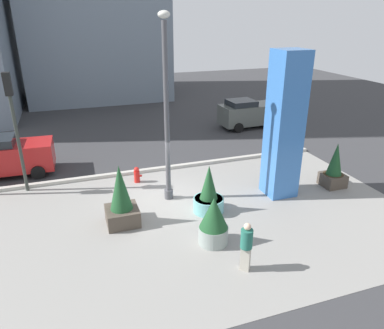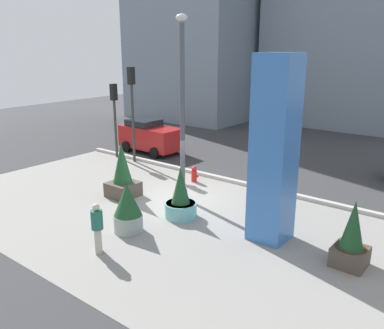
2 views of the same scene
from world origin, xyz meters
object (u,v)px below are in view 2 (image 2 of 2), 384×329
(potted_plant_by_pillar, at_px, (181,199))
(pedestrian_on_sidewalk, at_px, (97,226))
(traffic_light_corner, at_px, (115,108))
(potted_plant_curbside, at_px, (352,239))
(potted_plant_mid_plaza, at_px, (128,209))
(lamp_post, at_px, (182,114))
(potted_plant_near_left, at_px, (123,175))
(car_far_lane, at_px, (150,136))
(art_pillar_blue, at_px, (274,151))
(traffic_light_far_side, at_px, (132,100))
(fire_hydrant, at_px, (194,174))

(potted_plant_by_pillar, relative_size, pedestrian_on_sidewalk, 1.19)
(traffic_light_corner, bearing_deg, potted_plant_by_pillar, -27.46)
(potted_plant_curbside, height_order, potted_plant_mid_plaza, potted_plant_curbside)
(lamp_post, bearing_deg, potted_plant_near_left, -147.40)
(traffic_light_corner, relative_size, car_far_lane, 1.07)
(potted_plant_mid_plaza, bearing_deg, potted_plant_near_left, 140.12)
(traffic_light_corner, xyz_separation_m, pedestrian_on_sidewalk, (8.08, -7.99, -1.91))
(art_pillar_blue, distance_m, car_far_lane, 12.67)
(traffic_light_far_side, bearing_deg, potted_plant_by_pillar, -31.99)
(lamp_post, relative_size, car_far_lane, 1.89)
(potted_plant_by_pillar, height_order, traffic_light_corner, traffic_light_corner)
(car_far_lane, bearing_deg, potted_plant_by_pillar, -39.85)
(potted_plant_near_left, height_order, pedestrian_on_sidewalk, potted_plant_near_left)
(art_pillar_blue, distance_m, potted_plant_mid_plaza, 5.24)
(potted_plant_by_pillar, distance_m, potted_plant_mid_plaza, 2.15)
(potted_plant_by_pillar, height_order, traffic_light_far_side, traffic_light_far_side)
(potted_plant_near_left, bearing_deg, potted_plant_mid_plaza, -39.88)
(potted_plant_near_left, bearing_deg, car_far_lane, 124.93)
(art_pillar_blue, relative_size, potted_plant_near_left, 2.58)
(potted_plant_mid_plaza, relative_size, potted_plant_near_left, 0.74)
(potted_plant_near_left, relative_size, fire_hydrant, 3.09)
(potted_plant_by_pillar, xyz_separation_m, pedestrian_on_sidewalk, (-0.25, -3.66, 0.18))
(potted_plant_curbside, bearing_deg, car_far_lane, 156.22)
(art_pillar_blue, relative_size, car_far_lane, 1.54)
(potted_plant_near_left, height_order, car_far_lane, potted_plant_near_left)
(potted_plant_near_left, bearing_deg, traffic_light_corner, 140.47)
(potted_plant_curbside, bearing_deg, potted_plant_mid_plaza, -160.47)
(lamp_post, relative_size, potted_plant_curbside, 3.60)
(potted_plant_by_pillar, relative_size, traffic_light_corner, 0.47)
(lamp_post, xyz_separation_m, traffic_light_corner, (-7.15, 2.77, -0.75))
(potted_plant_near_left, xyz_separation_m, fire_hydrant, (1.19, 3.36, -0.59))
(potted_plant_near_left, bearing_deg, pedestrian_on_sidewalk, -51.49)
(potted_plant_curbside, relative_size, potted_plant_by_pillar, 1.04)
(potted_plant_near_left, distance_m, car_far_lane, 7.54)
(potted_plant_by_pillar, distance_m, pedestrian_on_sidewalk, 3.68)
(art_pillar_blue, bearing_deg, potted_plant_mid_plaza, -147.74)
(traffic_light_far_side, bearing_deg, lamp_post, -25.61)
(potted_plant_curbside, distance_m, pedestrian_on_sidewalk, 7.48)
(potted_plant_curbside, xyz_separation_m, car_far_lane, (-13.71, 6.04, 0.11))
(lamp_post, distance_m, pedestrian_on_sidewalk, 5.93)
(art_pillar_blue, height_order, potted_plant_mid_plaza, art_pillar_blue)
(potted_plant_by_pillar, distance_m, traffic_light_corner, 9.62)
(potted_plant_mid_plaza, distance_m, pedestrian_on_sidewalk, 1.65)
(art_pillar_blue, xyz_separation_m, fire_hydrant, (-5.54, 3.05, -2.62))
(art_pillar_blue, bearing_deg, traffic_light_corner, 161.94)
(potted_plant_by_pillar, bearing_deg, car_far_lane, 140.15)
(potted_plant_curbside, relative_size, car_far_lane, 0.52)
(car_far_lane, distance_m, pedestrian_on_sidewalk, 12.45)
(potted_plant_near_left, height_order, fire_hydrant, potted_plant_near_left)
(traffic_light_corner, relative_size, traffic_light_far_side, 0.81)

